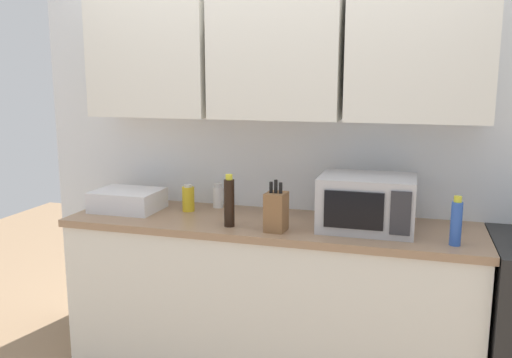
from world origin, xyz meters
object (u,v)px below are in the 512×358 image
object	(u,v)px
bottle_soy_dark	(229,202)
bottle_blue_cleaner	(456,222)
dish_rack	(128,200)
microwave	(367,203)
knife_block	(276,211)
bottle_white_jar	(218,196)
bottle_yellow_mustard	(188,198)

from	to	relation	value
bottle_soy_dark	bottle_blue_cleaner	world-z (taller)	bottle_soy_dark
dish_rack	bottle_blue_cleaner	size ratio (longest dim) A/B	1.61
microwave	knife_block	xyz separation A→B (m)	(-0.44, -0.16, -0.04)
bottle_white_jar	bottle_yellow_mustard	world-z (taller)	bottle_yellow_mustard
bottle_soy_dark	bottle_white_jar	world-z (taller)	bottle_soy_dark
dish_rack	knife_block	distance (m)	0.97
knife_block	bottle_yellow_mustard	xyz separation A→B (m)	(-0.60, 0.26, -0.03)
bottle_yellow_mustard	microwave	bearing A→B (deg)	-5.21
bottle_soy_dark	bottle_yellow_mustard	world-z (taller)	bottle_soy_dark
microwave	bottle_soy_dark	xyz separation A→B (m)	(-0.70, -0.15, -0.01)
knife_block	bottle_white_jar	size ratio (longest dim) A/B	1.81
dish_rack	bottle_white_jar	world-z (taller)	bottle_white_jar
microwave	dish_rack	size ratio (longest dim) A/B	1.26
bottle_blue_cleaner	bottle_soy_dark	bearing A→B (deg)	179.52
dish_rack	bottle_soy_dark	xyz separation A→B (m)	(0.70, -0.17, 0.07)
microwave	knife_block	distance (m)	0.47
microwave	bottle_soy_dark	bearing A→B (deg)	-167.75
bottle_blue_cleaner	bottle_white_jar	bearing A→B (deg)	163.68
bottle_soy_dark	bottle_white_jar	distance (m)	0.44
knife_block	bottle_soy_dark	distance (m)	0.26
bottle_blue_cleaner	microwave	bearing A→B (deg)	159.22
dish_rack	bottle_white_jar	xyz separation A→B (m)	(0.49, 0.21, 0.01)
knife_block	bottle_yellow_mustard	world-z (taller)	knife_block
dish_rack	bottle_yellow_mustard	size ratio (longest dim) A/B	2.39
bottle_blue_cleaner	knife_block	bearing A→B (deg)	-179.80
bottle_soy_dark	bottle_yellow_mustard	bearing A→B (deg)	144.23
bottle_white_jar	bottle_blue_cleaner	world-z (taller)	bottle_blue_cleaner
dish_rack	knife_block	size ratio (longest dim) A/B	1.42
dish_rack	knife_block	bearing A→B (deg)	-10.58
knife_block	bottle_soy_dark	xyz separation A→B (m)	(-0.26, 0.01, 0.03)
bottle_blue_cleaner	bottle_yellow_mustard	bearing A→B (deg)	170.09
bottle_white_jar	bottle_blue_cleaner	bearing A→B (deg)	-16.32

